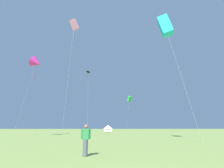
{
  "coord_description": "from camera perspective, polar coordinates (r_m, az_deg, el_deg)",
  "views": [
    {
      "loc": [
        -1.4,
        -2.54,
        1.56
      ],
      "look_at": [
        0.0,
        32.0,
        10.63
      ],
      "focal_mm": 26.62,
      "sensor_mm": 36.0,
      "label": 1
    }
  ],
  "objects": [
    {
      "name": "kite_cyan_box",
      "position": [
        25.71,
        17.75,
        18.42
      ],
      "size": [
        3.1,
        3.3,
        16.85
      ],
      "color": "#1EB7CC",
      "rests_on": "ground"
    },
    {
      "name": "festival_tent_center",
      "position": [
        67.32,
        -1.35,
        -14.88
      ],
      "size": [
        3.78,
        3.78,
        2.46
      ],
      "color": "white",
      "rests_on": "ground"
    },
    {
      "name": "kite_pink_box",
      "position": [
        39.61,
        -12.86,
        19.23
      ],
      "size": [
        2.17,
        3.58,
        24.67
      ],
      "color": "pink",
      "rests_on": "ground"
    },
    {
      "name": "kite_magenta_delta",
      "position": [
        40.71,
        -24.53,
        6.64
      ],
      "size": [
        3.84,
        2.7,
        16.94
      ],
      "color": "#E02DA3",
      "rests_on": "ground"
    },
    {
      "name": "person_spectator",
      "position": [
        10.06,
        -9.06,
        -18.59
      ],
      "size": [
        0.57,
        0.28,
        1.73
      ],
      "color": "#565B66",
      "rests_on": "ground"
    },
    {
      "name": "kite_green_box",
      "position": [
        63.53,
        5.96,
        -5.14
      ],
      "size": [
        2.43,
        2.13,
        13.2
      ],
      "color": "green",
      "rests_on": "ground"
    },
    {
      "name": "kite_black_parafoil",
      "position": [
        48.17,
        -8.19,
        4.03
      ],
      "size": [
        1.48,
        3.43,
        17.33
      ],
      "color": "black",
      "rests_on": "ground"
    }
  ]
}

